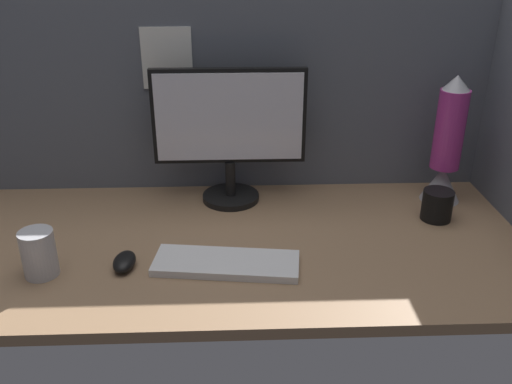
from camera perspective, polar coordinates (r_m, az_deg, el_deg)
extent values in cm
cube|color=#8C6B4C|center=(156.35, -3.69, -5.20)|extent=(180.00, 80.00, 3.00)
cube|color=#565B66|center=(178.15, -3.76, 10.60)|extent=(180.00, 5.00, 65.53)
cube|color=white|center=(174.27, -9.19, 13.48)|extent=(15.33, 0.40, 18.57)
cylinder|color=black|center=(176.82, -2.61, -0.50)|extent=(18.00, 18.00, 1.80)
cylinder|color=black|center=(174.15, -2.66, 1.40)|extent=(3.20, 3.20, 11.00)
cube|color=black|center=(168.03, -2.79, 7.82)|extent=(46.57, 2.40, 29.17)
cube|color=silver|center=(166.70, -2.79, 7.67)|extent=(44.17, 0.60, 26.77)
cube|color=silver|center=(142.25, -3.09, -7.36)|extent=(38.34, 17.56, 2.00)
ellipsoid|color=black|center=(145.32, -13.44, -7.01)|extent=(5.99, 9.82, 3.40)
cylinder|color=black|center=(171.64, 18.21, -1.30)|extent=(8.96, 8.96, 9.16)
cylinder|color=#B2B2B7|center=(146.55, -21.52, -5.92)|extent=(8.42, 8.42, 12.11)
cone|color=#A5A5AD|center=(184.37, 18.59, 0.85)|extent=(12.27, 12.27, 11.15)
cylinder|color=#B2338C|center=(178.18, 19.37, 6.08)|extent=(8.92, 8.92, 24.53)
cone|color=#A5A5AD|center=(174.34, 20.06, 10.58)|extent=(8.03, 8.03, 4.46)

